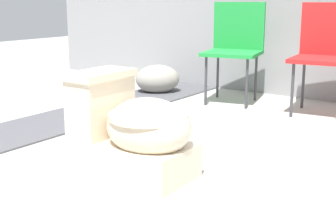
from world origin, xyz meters
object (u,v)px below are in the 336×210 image
object	(u,v)px
folding_chair_middle	(326,46)
toilet	(133,132)
boulder_near	(158,79)
folding_chair_left	(236,41)

from	to	relation	value
folding_chair_middle	toilet	bearing A→B (deg)	-17.22
toilet	boulder_near	size ratio (longest dim) A/B	1.55
toilet	folding_chair_left	size ratio (longest dim) A/B	0.76
folding_chair_middle	boulder_near	size ratio (longest dim) A/B	2.03
toilet	folding_chair_middle	world-z (taller)	folding_chair_middle
boulder_near	folding_chair_left	bearing A→B (deg)	9.55
toilet	folding_chair_left	bearing A→B (deg)	102.04
folding_chair_left	boulder_near	bearing A→B (deg)	-93.68
folding_chair_left	folding_chair_middle	bearing A→B (deg)	77.98
folding_chair_middle	boulder_near	xyz separation A→B (m)	(-1.49, -0.14, -0.38)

